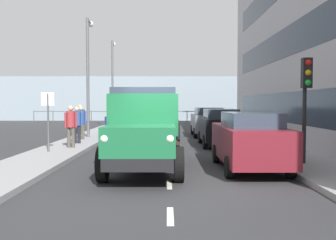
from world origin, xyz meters
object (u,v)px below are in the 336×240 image
car_teal_oppositeside_1 (135,118)px  street_sign (48,111)px  car_navy_oppositeside_0 (126,122)px  car_black_kerbside_1 (220,127)px  pedestrian_by_lamp (77,122)px  pedestrian_near_railing (81,120)px  pedestrian_in_dark_coat (80,117)px  lamp_post_promenade (88,66)px  truck_vintage_green (144,132)px  car_grey_kerbside_2 (208,121)px  traffic_light_near (306,87)px  lamp_post_far (113,76)px  pedestrian_strolling (71,123)px  car_maroon_kerbside_near (249,140)px

car_teal_oppositeside_1 → street_sign: (2.17, 13.31, 0.79)m
car_navy_oppositeside_0 → car_teal_oppositeside_1: size_ratio=0.98×
car_black_kerbside_1 → car_navy_oppositeside_0: bearing=-39.3°
pedestrian_by_lamp → pedestrian_near_railing: size_ratio=1.01×
car_teal_oppositeside_1 → pedestrian_in_dark_coat: 6.41m
pedestrian_by_lamp → lamp_post_promenade: (0.17, -3.41, 2.84)m
truck_vintage_green → car_grey_kerbside_2: (-3.12, -11.87, -0.28)m
lamp_post_promenade → car_navy_oppositeside_0: bearing=-158.4°
car_black_kerbside_1 → lamp_post_promenade: bearing=-24.9°
car_black_kerbside_1 → street_sign: size_ratio=1.69×
car_grey_kerbside_2 → pedestrian_near_railing: size_ratio=2.41×
car_navy_oppositeside_0 → traffic_light_near: size_ratio=1.36×
car_grey_kerbside_2 → traffic_light_near: (-1.74, 11.22, 1.58)m
lamp_post_far → pedestrian_by_lamp: bearing=91.1°
pedestrian_strolling → pedestrian_in_dark_coat: size_ratio=0.99×
truck_vintage_green → car_maroon_kerbside_near: truck_vintage_green is taller
truck_vintage_green → car_teal_oppositeside_1: truck_vintage_green is taller
pedestrian_by_lamp → street_sign: (0.38, 2.96, 0.54)m
pedestrian_near_railing → lamp_post_promenade: (-0.09, -1.45, 2.85)m
pedestrian_by_lamp → lamp_post_promenade: bearing=-87.2°
car_grey_kerbside_2 → lamp_post_promenade: lamp_post_promenade is taller
pedestrian_by_lamp → lamp_post_promenade: 4.44m
lamp_post_far → pedestrian_near_railing: bearing=89.9°
truck_vintage_green → pedestrian_near_railing: 9.20m
car_maroon_kerbside_near → lamp_post_far: 20.54m
car_grey_kerbside_2 → car_navy_oppositeside_0: 4.94m
car_navy_oppositeside_0 → pedestrian_strolling: (1.66, 5.81, 0.28)m
car_black_kerbside_1 → car_maroon_kerbside_near: bearing=90.0°
traffic_light_near → lamp_post_promenade: bearing=-47.4°
lamp_post_far → car_maroon_kerbside_near: bearing=109.7°
pedestrian_near_railing → pedestrian_by_lamp: bearing=97.5°
car_maroon_kerbside_near → car_black_kerbside_1: (-0.00, -6.26, -0.00)m
pedestrian_by_lamp → truck_vintage_green: bearing=118.2°
car_black_kerbside_1 → traffic_light_near: traffic_light_near is taller
car_grey_kerbside_2 → car_navy_oppositeside_0: size_ratio=0.92×
car_black_kerbside_1 → car_teal_oppositeside_1: size_ratio=0.86×
lamp_post_far → truck_vintage_green: bearing=100.7°
traffic_light_near → pedestrian_near_railing: bearing=-42.2°
car_grey_kerbside_2 → lamp_post_promenade: 7.68m
truck_vintage_green → car_maroon_kerbside_near: 3.16m
car_maroon_kerbside_near → truck_vintage_green: bearing=8.4°
traffic_light_near → lamp_post_far: size_ratio=0.47×
pedestrian_strolling → car_teal_oppositeside_1: bearing=-97.9°
car_grey_kerbside_2 → traffic_light_near: bearing=98.8°
car_navy_oppositeside_0 → lamp_post_far: lamp_post_far is taller
car_maroon_kerbside_near → pedestrian_strolling: pedestrian_strolling is taller
pedestrian_strolling → truck_vintage_green: bearing=124.6°
car_teal_oppositeside_1 → pedestrian_by_lamp: (1.79, 10.34, 0.24)m
car_maroon_kerbside_near → pedestrian_in_dark_coat: bearing=-54.6°
truck_vintage_green → pedestrian_near_railing: bearing=-66.2°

